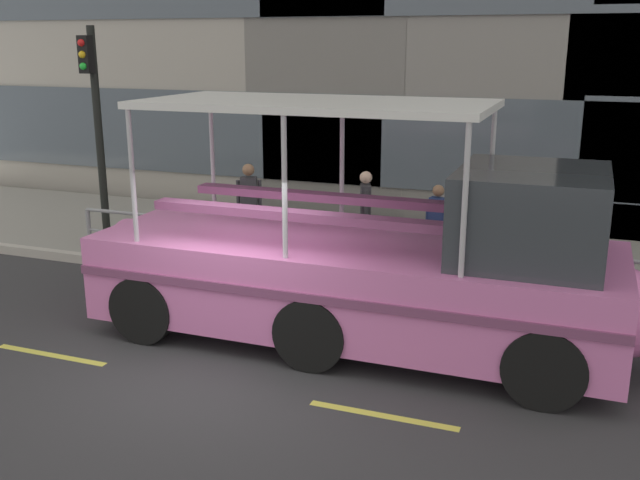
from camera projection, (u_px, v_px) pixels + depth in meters
name	position (u px, v px, depth m)	size (l,w,h in m)	color
ground_plane	(226.00, 363.00, 9.75)	(120.00, 120.00, 0.00)	#333335
sidewalk	(353.00, 249.00, 14.78)	(32.00, 4.80, 0.18)	gray
curb_edge	(309.00, 286.00, 12.53)	(32.00, 0.18, 0.18)	#B2ADA3
lane_centreline	(202.00, 383.00, 9.18)	(25.80, 0.12, 0.01)	#DBD64C
curb_guardrail	(371.00, 250.00, 12.31)	(11.89, 0.09, 0.86)	gray
traffic_light_pole	(95.00, 115.00, 14.36)	(0.24, 0.46, 4.36)	black
duck_tour_boat	(389.00, 269.00, 10.09)	(9.25, 2.65, 3.45)	pink
pedestrian_near_bow	(570.00, 226.00, 12.40)	(0.37, 0.32, 1.59)	#47423D
pedestrian_mid_left	(437.00, 218.00, 13.05)	(0.44, 0.23, 1.56)	#1E2338
pedestrian_mid_right	(365.00, 206.00, 13.59)	(0.29, 0.46, 1.70)	#47423D
pedestrian_near_stern	(249.00, 198.00, 14.18)	(0.48, 0.29, 1.74)	#1E2338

